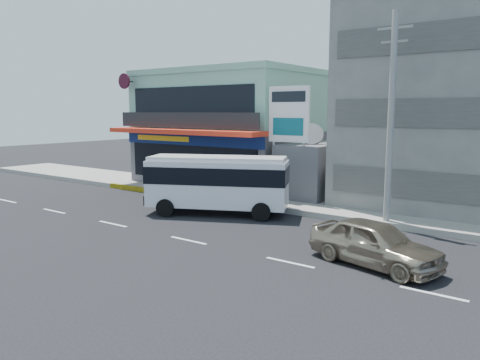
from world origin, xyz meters
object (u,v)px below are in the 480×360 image
Objects in this scene: shop_building at (234,131)px; satellite_dish at (311,143)px; utility_pole_near at (391,118)px; billboard at (289,121)px; sedan at (375,243)px; motorcycle_rider at (208,195)px; minibus at (218,180)px.

shop_building is 8.27× the size of satellite_dish.
satellite_dish is 7.17m from utility_pole_near.
sedan is at bearing -43.60° from billboard.
shop_building reaches higher than billboard.
satellite_dish reaches higher than sedan.
motorcycle_rider is at bearing -138.33° from billboard.
billboard is 6.32m from motorcycle_rider.
shop_building reaches higher than motorcycle_rider.
utility_pole_near is (6.50, -1.80, 0.22)m from billboard.
sedan is at bearing -51.40° from satellite_dish.
billboard is 11.89m from sedan.
utility_pole_near is at bearing 7.49° from motorcycle_rider.
shop_building is 20.19m from sedan.
billboard is 0.89× the size of minibus.
billboard is at bearing -32.32° from shop_building.
shop_building is at bearing 122.15° from minibus.
minibus is (5.76, -9.17, -2.14)m from shop_building.
billboard is (7.50, -4.75, 0.93)m from shop_building.
utility_pole_near reaches higher than shop_building.
sedan is 2.37× the size of motorcycle_rider.
sedan is at bearing -74.97° from utility_pole_near.
motorcycle_rider is (-4.00, -4.91, -2.89)m from satellite_dish.
minibus is 3.75× the size of motorcycle_rider.
motorcycle_rider reaches higher than sedan.
utility_pole_near is 4.84× the size of motorcycle_rider.
minibus is (-8.24, -2.62, -3.29)m from utility_pole_near.
satellite_dish is 0.15× the size of utility_pole_near.
shop_building is 6.01× the size of motorcycle_rider.
motorcycle_rider is at bearing -63.03° from shop_building.
shop_building is 11.04m from minibus.
shop_building is 8.54m from satellite_dish.
shop_building is 1.80× the size of billboard.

